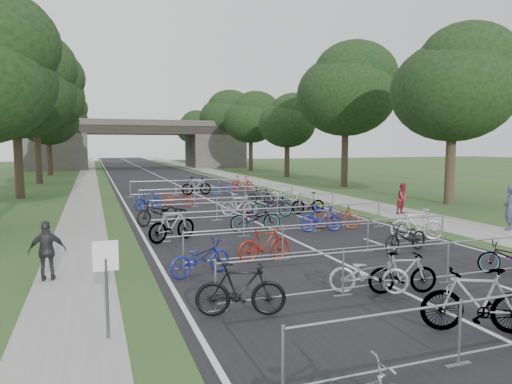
{
  "coord_description": "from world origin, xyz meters",
  "views": [
    {
      "loc": [
        -6.97,
        -5.49,
        3.56
      ],
      "look_at": [
        0.95,
        16.49,
        1.1
      ],
      "focal_mm": 32.0,
      "sensor_mm": 36.0,
      "label": 1
    }
  ],
  "objects_px": {
    "park_sign": "(106,271)",
    "pedestrian_c": "(47,251)",
    "bike_1": "(477,301)",
    "pedestrian_b": "(403,199)",
    "overpass_bridge": "(140,144)",
    "pedestrian_a": "(509,208)"
  },
  "relations": [
    {
      "from": "park_sign",
      "to": "pedestrian_c",
      "type": "height_order",
      "value": "park_sign"
    },
    {
      "from": "bike_1",
      "to": "pedestrian_b",
      "type": "bearing_deg",
      "value": 174.27
    },
    {
      "from": "park_sign",
      "to": "pedestrian_c",
      "type": "bearing_deg",
      "value": 107.41
    },
    {
      "from": "overpass_bridge",
      "to": "pedestrian_b",
      "type": "distance_m",
      "value": 52.02
    },
    {
      "from": "pedestrian_a",
      "to": "pedestrian_c",
      "type": "height_order",
      "value": "pedestrian_a"
    },
    {
      "from": "pedestrian_a",
      "to": "pedestrian_b",
      "type": "relative_size",
      "value": 1.17
    },
    {
      "from": "bike_1",
      "to": "pedestrian_c",
      "type": "bearing_deg",
      "value": -102.02
    },
    {
      "from": "pedestrian_b",
      "to": "park_sign",
      "type": "bearing_deg",
      "value": -159.5
    },
    {
      "from": "park_sign",
      "to": "pedestrian_b",
      "type": "height_order",
      "value": "park_sign"
    },
    {
      "from": "park_sign",
      "to": "bike_1",
      "type": "distance_m",
      "value": 6.92
    },
    {
      "from": "pedestrian_a",
      "to": "pedestrian_b",
      "type": "distance_m",
      "value": 5.33
    },
    {
      "from": "overpass_bridge",
      "to": "pedestrian_a",
      "type": "bearing_deg",
      "value": -80.77
    },
    {
      "from": "overpass_bridge",
      "to": "bike_1",
      "type": "xyz_separation_m",
      "value": [
        -0.24,
        -64.09,
        -2.91
      ]
    },
    {
      "from": "overpass_bridge",
      "to": "park_sign",
      "type": "xyz_separation_m",
      "value": [
        -6.8,
        -62.0,
        -2.27
      ]
    },
    {
      "from": "park_sign",
      "to": "pedestrian_c",
      "type": "relative_size",
      "value": 1.17
    },
    {
      "from": "overpass_bridge",
      "to": "pedestrian_c",
      "type": "distance_m",
      "value": 58.35
    },
    {
      "from": "bike_1",
      "to": "overpass_bridge",
      "type": "bearing_deg",
      "value": -153.35
    },
    {
      "from": "pedestrian_c",
      "to": "bike_1",
      "type": "bearing_deg",
      "value": 142.62
    },
    {
      "from": "overpass_bridge",
      "to": "bike_1",
      "type": "relative_size",
      "value": 14.97
    },
    {
      "from": "overpass_bridge",
      "to": "pedestrian_b",
      "type": "bearing_deg",
      "value": -81.24
    },
    {
      "from": "park_sign",
      "to": "pedestrian_c",
      "type": "xyz_separation_m",
      "value": [
        -1.34,
        4.29,
        -0.49
      ]
    },
    {
      "from": "overpass_bridge",
      "to": "bike_1",
      "type": "bearing_deg",
      "value": -90.21
    }
  ]
}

